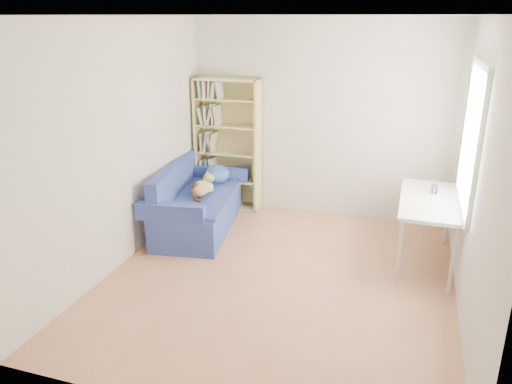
% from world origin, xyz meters
% --- Properties ---
extents(ground, '(4.00, 4.00, 0.00)m').
position_xyz_m(ground, '(0.00, 0.00, 0.00)').
color(ground, '#AA6E4C').
rests_on(ground, ground).
extents(room_shell, '(3.54, 4.04, 2.62)m').
position_xyz_m(room_shell, '(0.10, 0.03, 1.64)').
color(room_shell, silver).
rests_on(room_shell, ground).
extents(sofa, '(1.05, 1.81, 0.84)m').
position_xyz_m(sofa, '(-1.37, 0.99, 0.32)').
color(sofa, navy).
rests_on(sofa, ground).
extents(bookshelf, '(0.91, 0.28, 1.82)m').
position_xyz_m(bookshelf, '(-1.25, 1.84, 0.84)').
color(bookshelf, '#CDBC6E').
rests_on(bookshelf, ground).
extents(desk, '(0.60, 1.32, 0.75)m').
position_xyz_m(desk, '(1.43, 0.85, 0.68)').
color(desk, silver).
rests_on(desk, ground).
extents(pen_cup, '(0.08, 0.08, 0.15)m').
position_xyz_m(pen_cup, '(1.47, 1.06, 0.81)').
color(pen_cup, white).
rests_on(pen_cup, desk).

